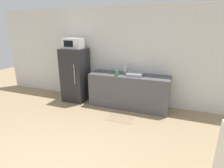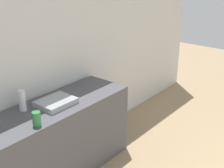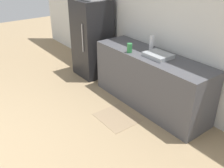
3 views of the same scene
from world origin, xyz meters
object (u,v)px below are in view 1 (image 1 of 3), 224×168
at_px(refrigerator, 75,75).
at_px(microwave, 73,43).
at_px(bottle_tall, 125,69).
at_px(bottle_short, 117,73).

relative_size(refrigerator, microwave, 2.93).
relative_size(refrigerator, bottle_tall, 6.69).
xyz_separation_m(bottle_tall, bottle_short, (-0.11, -0.36, -0.04)).
xyz_separation_m(refrigerator, bottle_short, (1.32, -0.16, 0.20)).
bearing_deg(bottle_tall, microwave, -171.95).
bearing_deg(microwave, bottle_tall, 8.05).
xyz_separation_m(refrigerator, microwave, (-0.00, -0.00, 0.89)).
xyz_separation_m(microwave, bottle_tall, (1.43, 0.20, -0.65)).
distance_m(refrigerator, bottle_tall, 1.46).
xyz_separation_m(microwave, bottle_short, (1.32, -0.16, -0.69)).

